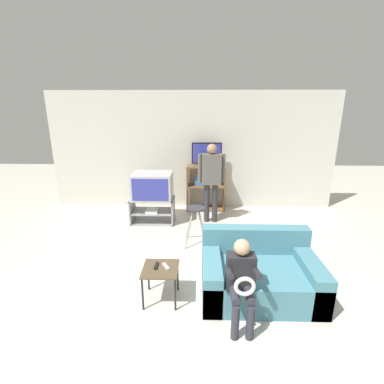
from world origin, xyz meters
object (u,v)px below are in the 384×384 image
object	(u,v)px
person_standing_adult	(211,176)
folding_stool	(196,215)
media_shelf	(206,187)
remote_control_black	(156,266)
television_flat	(207,155)
remote_control_white	(166,266)
snack_table	(161,272)
tv_stand	(153,210)
television_main	(153,186)
person_seated_child	(241,278)
couch	(258,274)

from	to	relation	value
person_standing_adult	folding_stool	bearing A→B (deg)	-106.67
media_shelf	remote_control_black	distance (m)	3.19
television_flat	remote_control_white	distance (m)	3.29
television_flat	remote_control_white	size ratio (longest dim) A/B	4.51
television_flat	snack_table	distance (m)	3.34
tv_stand	television_flat	world-z (taller)	television_flat
tv_stand	remote_control_black	distance (m)	2.42
television_main	person_seated_child	xyz separation A→B (m)	(1.37, -2.78, -0.20)
couch	television_flat	bearing A→B (deg)	101.30
remote_control_black	person_seated_child	world-z (taller)	person_seated_child
media_shelf	snack_table	size ratio (longest dim) A/B	2.36
television_flat	folding_stool	world-z (taller)	television_flat
remote_control_white	person_standing_adult	distance (m)	2.56
remote_control_black	remote_control_white	distance (m)	0.11
media_shelf	person_seated_child	bearing A→B (deg)	-85.16
person_standing_adult	snack_table	bearing A→B (deg)	-105.63
snack_table	couch	world-z (taller)	couch
television_main	person_standing_adult	xyz separation A→B (m)	(1.16, 0.03, 0.20)
television_flat	remote_control_black	bearing A→B (deg)	-101.90
media_shelf	person_standing_adult	bearing A→B (deg)	-82.71
folding_stool	person_seated_child	xyz separation A→B (m)	(0.50, -1.84, 0.03)
remote_control_white	person_seated_child	world-z (taller)	person_seated_child
media_shelf	remote_control_white	bearing A→B (deg)	-99.70
person_seated_child	television_main	bearing A→B (deg)	116.22
snack_table	folding_stool	bearing A→B (deg)	75.06
television_flat	person_seated_child	distance (m)	3.60
person_standing_adult	remote_control_white	bearing A→B (deg)	-104.44
television_flat	remote_control_white	xyz separation A→B (m)	(-0.55, -3.14, -0.82)
tv_stand	television_main	bearing A→B (deg)	52.23
remote_control_white	person_seated_child	xyz separation A→B (m)	(0.83, -0.38, 0.11)
tv_stand	media_shelf	world-z (taller)	media_shelf
tv_stand	remote_control_black	bearing A→B (deg)	-79.55
television_flat	remote_control_white	bearing A→B (deg)	-99.86
media_shelf	snack_table	distance (m)	3.22
media_shelf	snack_table	world-z (taller)	media_shelf
tv_stand	folding_stool	bearing A→B (deg)	-46.12
television_main	remote_control_black	size ratio (longest dim) A/B	5.34
remote_control_black	person_standing_adult	world-z (taller)	person_standing_adult
media_shelf	person_standing_adult	xyz separation A→B (m)	(0.09, -0.70, 0.44)
person_seated_child	media_shelf	bearing A→B (deg)	94.84
television_flat	person_standing_adult	world-z (taller)	person_standing_adult
media_shelf	person_seated_child	distance (m)	3.52
media_shelf	folding_stool	xyz separation A→B (m)	(-0.20, -1.68, -0.00)
folding_stool	person_seated_child	world-z (taller)	person_seated_child
television_flat	folding_stool	xyz separation A→B (m)	(-0.21, -1.68, -0.74)
television_main	couch	size ratio (longest dim) A/B	0.55
person_seated_child	person_standing_adult	bearing A→B (deg)	94.22
media_shelf	folding_stool	world-z (taller)	media_shelf
media_shelf	folding_stool	bearing A→B (deg)	-96.85
television_main	remote_control_black	xyz separation A→B (m)	(0.42, -2.39, -0.32)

